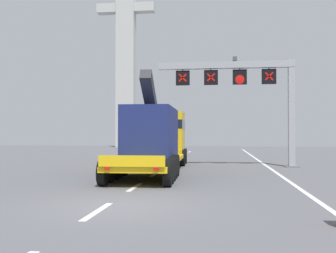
% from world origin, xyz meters
% --- Properties ---
extents(ground, '(112.00, 112.00, 0.00)m').
position_xyz_m(ground, '(0.00, 0.00, 0.00)').
color(ground, '#5B5B60').
extents(lane_markings, '(0.20, 43.91, 0.01)m').
position_xyz_m(lane_markings, '(-0.35, 14.65, 0.01)').
color(lane_markings, silver).
rests_on(lane_markings, ground).
extents(edge_line_right, '(0.20, 63.00, 0.01)m').
position_xyz_m(edge_line_right, '(6.20, 12.00, 0.01)').
color(edge_line_right, silver).
rests_on(edge_line_right, ground).
extents(overhead_lane_gantry, '(9.16, 0.90, 7.25)m').
position_xyz_m(overhead_lane_gantry, '(4.80, 15.13, 5.47)').
color(overhead_lane_gantry, '#9EA0A5').
rests_on(overhead_lane_gantry, ground).
extents(heavy_haul_truck_yellow, '(3.31, 14.12, 5.30)m').
position_xyz_m(heavy_haul_truck_yellow, '(-0.58, 11.91, 1.99)').
color(heavy_haul_truck_yellow, yellow).
rests_on(heavy_haul_truck_yellow, ground).
extents(bridge_pylon_distant, '(9.00, 2.00, 34.82)m').
position_xyz_m(bridge_pylon_distant, '(-11.24, 49.37, 17.80)').
color(bridge_pylon_distant, '#B7B7B2').
rests_on(bridge_pylon_distant, ground).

